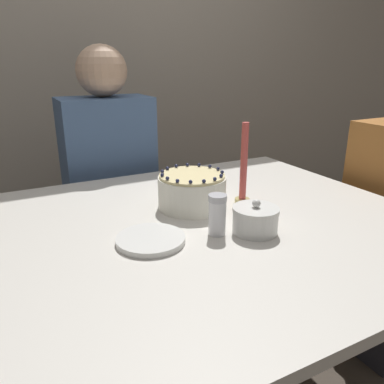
# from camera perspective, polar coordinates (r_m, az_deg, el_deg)

# --- Properties ---
(wall_behind) EXTENTS (8.00, 0.05, 2.60)m
(wall_behind) POSITION_cam_1_polar(r_m,az_deg,el_deg) (2.37, -14.87, 21.08)
(wall_behind) COLOR #ADA393
(wall_behind) RESTS_ON ground_plane
(dining_table) EXTENTS (1.26, 1.14, 0.74)m
(dining_table) POSITION_cam_1_polar(r_m,az_deg,el_deg) (1.20, 3.74, -8.75)
(dining_table) COLOR beige
(dining_table) RESTS_ON ground_plane
(cake) EXTENTS (0.22, 0.22, 0.12)m
(cake) POSITION_cam_1_polar(r_m,az_deg,el_deg) (1.23, 0.00, 0.18)
(cake) COLOR white
(cake) RESTS_ON dining_table
(sugar_bowl) EXTENTS (0.13, 0.13, 0.10)m
(sugar_bowl) POSITION_cam_1_polar(r_m,az_deg,el_deg) (1.07, 9.63, -4.16)
(sugar_bowl) COLOR silver
(sugar_bowl) RESTS_ON dining_table
(sugar_shaker) EXTENTS (0.05, 0.05, 0.12)m
(sugar_shaker) POSITION_cam_1_polar(r_m,az_deg,el_deg) (1.03, 3.87, -3.44)
(sugar_shaker) COLOR white
(sugar_shaker) RESTS_ON dining_table
(plate_stack) EXTENTS (0.19, 0.19, 0.02)m
(plate_stack) POSITION_cam_1_polar(r_m,az_deg,el_deg) (1.01, -6.31, -7.21)
(plate_stack) COLOR silver
(plate_stack) RESTS_ON dining_table
(candle) EXTENTS (0.05, 0.05, 0.28)m
(candle) POSITION_cam_1_polar(r_m,az_deg,el_deg) (1.25, 7.85, 3.05)
(candle) COLOR tan
(candle) RESTS_ON dining_table
(person_man_blue_shirt) EXTENTS (0.40, 0.34, 1.27)m
(person_man_blue_shirt) POSITION_cam_1_polar(r_m,az_deg,el_deg) (1.84, -12.16, -1.53)
(person_man_blue_shirt) COLOR #595960
(person_man_blue_shirt) RESTS_ON ground_plane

